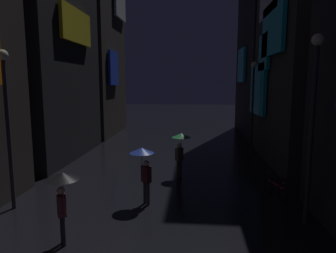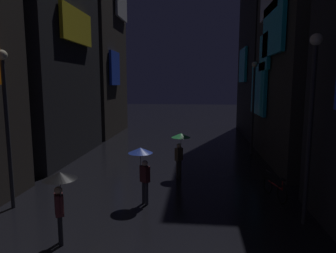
% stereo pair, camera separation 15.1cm
% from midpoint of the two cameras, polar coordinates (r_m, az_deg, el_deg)
% --- Properties ---
extents(building_left_far, '(4.25, 7.37, 21.55)m').
position_cam_midpoint_polar(building_left_far, '(28.05, -14.07, 21.02)').
color(building_left_far, '#2D2826').
rests_on(building_left_far, ground).
extents(building_right_mid, '(4.25, 8.44, 12.24)m').
position_cam_midpoint_polar(building_right_mid, '(18.41, 25.25, 12.69)').
color(building_right_mid, '#33302D').
rests_on(building_right_mid, ground).
extents(pedestrian_midstreet_left_blue, '(0.90, 0.90, 2.12)m').
position_cam_midpoint_polar(pedestrian_midstreet_left_blue, '(11.05, -4.60, -6.35)').
color(pedestrian_midstreet_left_blue, '#2D2D38').
rests_on(pedestrian_midstreet_left_blue, ground).
extents(pedestrian_midstreet_centre_black, '(0.90, 0.90, 2.12)m').
position_cam_midpoint_polar(pedestrian_midstreet_centre_black, '(8.66, -19.44, -10.94)').
color(pedestrian_midstreet_centre_black, black).
rests_on(pedestrian_midstreet_centre_black, ground).
extents(pedestrian_near_crossing_green, '(0.90, 0.90, 2.12)m').
position_cam_midpoint_polar(pedestrian_near_crossing_green, '(14.10, 2.66, -3.14)').
color(pedestrian_near_crossing_green, '#38332D').
rests_on(pedestrian_near_crossing_green, ground).
extents(bicycle_parked_at_storefront, '(0.51, 1.78, 0.96)m').
position_cam_midpoint_polar(bicycle_parked_at_storefront, '(12.61, 20.01, -11.06)').
color(bicycle_parked_at_storefront, black).
rests_on(bicycle_parked_at_storefront, ground).
extents(streetlamp_right_near, '(0.36, 0.36, 5.90)m').
position_cam_midpoint_polar(streetlamp_right_near, '(10.07, 26.04, 2.90)').
color(streetlamp_right_near, '#2D2D33').
rests_on(streetlamp_right_near, ground).
extents(streetlamp_left_near, '(0.36, 0.36, 5.56)m').
position_cam_midpoint_polar(streetlamp_left_near, '(11.69, -28.13, 2.50)').
color(streetlamp_left_near, '#2D2D33').
rests_on(streetlamp_left_near, ground).
extents(streetlamp_right_far, '(0.36, 0.36, 5.77)m').
position_cam_midpoint_polar(streetlamp_right_far, '(19.41, 16.18, 5.35)').
color(streetlamp_right_far, '#2D2D33').
rests_on(streetlamp_right_far, ground).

